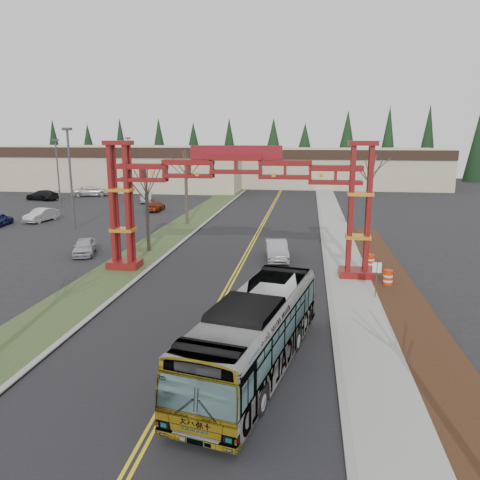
% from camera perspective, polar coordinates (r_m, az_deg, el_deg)
% --- Properties ---
extents(ground, '(200.00, 200.00, 0.00)m').
position_cam_1_polar(ground, '(16.13, -11.07, -22.25)').
color(ground, black).
rests_on(ground, ground).
extents(road, '(12.00, 110.00, 0.02)m').
position_cam_1_polar(road, '(38.82, 1.11, -1.14)').
color(road, black).
rests_on(road, ground).
extents(lane_line_left, '(0.12, 100.00, 0.01)m').
position_cam_1_polar(lane_line_left, '(38.83, 0.94, -1.12)').
color(lane_line_left, gold).
rests_on(lane_line_left, road).
extents(lane_line_right, '(0.12, 100.00, 0.01)m').
position_cam_1_polar(lane_line_right, '(38.80, 1.29, -1.13)').
color(lane_line_right, gold).
rests_on(lane_line_right, road).
extents(curb_right, '(0.30, 110.00, 0.15)m').
position_cam_1_polar(curb_right, '(38.54, 10.22, -1.34)').
color(curb_right, gray).
rests_on(curb_right, ground).
extents(sidewalk_right, '(2.60, 110.00, 0.14)m').
position_cam_1_polar(sidewalk_right, '(38.62, 12.37, -1.41)').
color(sidewalk_right, gray).
rests_on(sidewalk_right, ground).
extents(landscape_strip, '(2.60, 50.00, 0.12)m').
position_cam_1_polar(landscape_strip, '(24.81, 20.78, -9.83)').
color(landscape_strip, '#321A10').
rests_on(landscape_strip, ground).
extents(grass_median, '(4.00, 110.00, 0.08)m').
position_cam_1_polar(grass_median, '(40.57, -10.17, -0.70)').
color(grass_median, '#314824').
rests_on(grass_median, ground).
extents(curb_left, '(0.30, 110.00, 0.15)m').
position_cam_1_polar(curb_left, '(40.02, -7.66, -0.75)').
color(curb_left, gray).
rests_on(curb_left, ground).
extents(gateway_arch, '(18.20, 1.60, 8.90)m').
position_cam_1_polar(gateway_arch, '(30.96, -0.48, 6.62)').
color(gateway_arch, '#63120D').
rests_on(gateway_arch, ground).
extents(retail_building_west, '(46.00, 22.30, 7.50)m').
position_cam_1_polar(retail_building_west, '(91.42, -14.18, 8.69)').
color(retail_building_west, '#B8A98C').
rests_on(retail_building_west, ground).
extents(retail_building_east, '(38.00, 20.30, 7.00)m').
position_cam_1_polar(retail_building_east, '(92.71, 11.71, 8.70)').
color(retail_building_east, '#B8A98C').
rests_on(retail_building_east, ground).
extents(conifer_treeline, '(116.10, 5.60, 13.00)m').
position_cam_1_polar(conifer_treeline, '(104.57, 5.98, 10.91)').
color(conifer_treeline, black).
rests_on(conifer_treeline, ground).
extents(transit_bus, '(4.84, 11.46, 3.11)m').
position_cam_1_polar(transit_bus, '(18.83, 1.85, -11.26)').
color(transit_bus, '#A3A5AA').
rests_on(transit_bus, ground).
extents(silver_sedan, '(2.17, 4.63, 1.47)m').
position_cam_1_polar(silver_sedan, '(35.52, 4.49, -1.27)').
color(silver_sedan, '#A5A8AD').
rests_on(silver_sedan, ground).
extents(parked_car_near_a, '(2.71, 4.15, 1.31)m').
position_cam_1_polar(parked_car_near_a, '(38.98, -18.43, -0.76)').
color(parked_car_near_a, '#B3B4BB').
rests_on(parked_car_near_a, ground).
extents(parked_car_near_b, '(2.13, 4.56, 1.44)m').
position_cam_1_polar(parked_car_near_b, '(56.09, -23.08, 2.82)').
color(parked_car_near_b, silver).
rests_on(parked_car_near_b, ground).
extents(parked_car_mid_a, '(2.00, 4.31, 1.22)m').
position_cam_1_polar(parked_car_mid_a, '(60.13, -10.27, 4.09)').
color(parked_car_mid_a, maroon).
rests_on(parked_car_mid_a, ground).
extents(parked_car_far_a, '(2.52, 4.48, 1.40)m').
position_cam_1_polar(parked_car_far_a, '(68.16, -11.31, 5.09)').
color(parked_car_far_a, '#9DA0A4').
rests_on(parked_car_far_a, ground).
extents(parked_car_far_b, '(6.05, 4.35, 1.53)m').
position_cam_1_polar(parked_car_far_b, '(77.87, -17.64, 5.69)').
color(parked_car_far_b, white).
rests_on(parked_car_far_b, ground).
extents(parked_car_far_c, '(5.54, 3.37, 1.50)m').
position_cam_1_polar(parked_car_far_c, '(75.33, -22.98, 5.07)').
color(parked_car_far_c, black).
rests_on(parked_car_far_c, ground).
extents(bare_tree_median_mid, '(2.98, 2.98, 6.71)m').
position_cam_1_polar(bare_tree_median_mid, '(38.04, -11.32, 5.53)').
color(bare_tree_median_mid, '#382D26').
rests_on(bare_tree_median_mid, ground).
extents(bare_tree_median_far, '(3.29, 3.29, 7.92)m').
position_cam_1_polar(bare_tree_median_far, '(49.57, -6.63, 8.41)').
color(bare_tree_median_far, '#382D26').
rests_on(bare_tree_median_far, ground).
extents(bare_tree_right_far, '(3.05, 3.05, 8.02)m').
position_cam_1_polar(bare_tree_right_far, '(42.12, 15.65, 7.68)').
color(bare_tree_right_far, '#382D26').
rests_on(bare_tree_right_far, ground).
extents(light_pole_near, '(0.87, 0.44, 10.03)m').
position_cam_1_polar(light_pole_near, '(49.84, -19.99, 7.88)').
color(light_pole_near, '#3F3F44').
rests_on(light_pole_near, ground).
extents(light_pole_mid, '(0.77, 0.39, 8.89)m').
position_cam_1_polar(light_pole_mid, '(66.36, -21.35, 8.15)').
color(light_pole_mid, '#3F3F44').
rests_on(light_pole_mid, ground).
extents(light_pole_far, '(0.79, 0.40, 9.11)m').
position_cam_1_polar(light_pole_far, '(77.58, -13.37, 9.25)').
color(light_pole_far, '#3F3F44').
rests_on(light_pole_far, ground).
extents(street_sign, '(0.50, 0.09, 2.18)m').
position_cam_1_polar(street_sign, '(27.77, 16.32, -3.87)').
color(street_sign, '#3F3F44').
rests_on(street_sign, ground).
extents(barrel_south, '(0.57, 0.57, 1.06)m').
position_cam_1_polar(barrel_south, '(30.62, 17.59, -4.46)').
color(barrel_south, red).
rests_on(barrel_south, ground).
extents(barrel_mid, '(0.54, 0.54, 1.00)m').
position_cam_1_polar(barrel_mid, '(34.42, 15.35, -2.53)').
color(barrel_mid, red).
rests_on(barrel_mid, ground).
extents(barrel_north, '(0.56, 0.56, 1.03)m').
position_cam_1_polar(barrel_north, '(34.34, 15.61, -2.55)').
color(barrel_north, red).
rests_on(barrel_north, ground).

